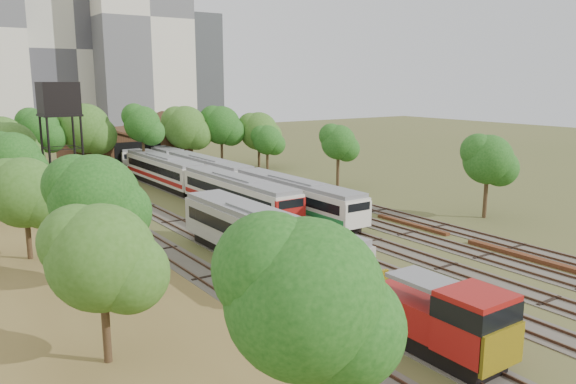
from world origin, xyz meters
TOP-DOWN VIEW (x-y plane):
  - ground at (0.00, 0.00)m, footprint 240.00×240.00m
  - dry_grass_patch at (-18.00, 8.00)m, footprint 14.00×60.00m
  - tracks at (-0.67, 25.00)m, footprint 24.60×80.00m
  - railcar_red_set at (-2.00, 32.74)m, footprint 2.88×34.58m
  - railcar_green_set at (2.00, 37.94)m, footprint 2.75×52.08m
  - railcar_rear at (-2.00, 59.99)m, footprint 2.70×16.08m
  - shunter_locomotive at (-8.00, -4.79)m, footprint 2.73×8.10m
  - old_grey_coach at (-8.00, 10.09)m, footprint 3.05×18.00m
  - water_tower at (-14.29, 36.33)m, footprint 3.51×3.51m
  - rail_pile_near at (8.00, 1.34)m, footprint 0.60×9.03m
  - rail_pile_far at (8.20, 12.06)m, footprint 0.49×7.80m
  - maintenance_shed at (-1.00, 57.98)m, footprint 16.45×11.55m
  - tree_band_left at (-19.02, 18.22)m, footprint 7.36×53.85m
  - tree_band_far at (-0.59, 50.03)m, footprint 37.93×9.52m
  - tree_band_right at (15.09, 26.71)m, footprint 5.64×39.08m
  - tower_centre at (2.00, 100.00)m, footprint 20.00×18.00m
  - tower_right at (14.00, 92.00)m, footprint 18.00×16.00m
  - tower_far_right at (34.00, 110.00)m, footprint 12.00×12.00m

SIDE VIEW (x-z plane):
  - ground at x=0.00m, z-range 0.00..0.00m
  - dry_grass_patch at x=-18.00m, z-range 0.00..0.04m
  - tracks at x=-0.67m, z-range -0.05..0.14m
  - rail_pile_far at x=8.20m, z-range 0.00..0.25m
  - rail_pile_near at x=8.00m, z-range 0.00..0.30m
  - shunter_locomotive at x=-8.00m, z-range -0.07..3.50m
  - railcar_rear at x=-2.00m, z-range 0.10..3.43m
  - railcar_green_set at x=2.00m, z-range 0.10..3.50m
  - railcar_red_set at x=-2.00m, z-range 0.10..3.66m
  - old_grey_coach at x=-8.00m, z-range 0.17..3.94m
  - maintenance_shed at x=-1.00m, z-range -0.87..6.70m
  - tree_band_right at x=15.09m, z-range 1.15..8.71m
  - tree_band_left at x=-19.02m, z-range 1.14..9.66m
  - tree_band_far at x=-0.59m, z-range 1.33..10.81m
  - water_tower at x=-14.29m, z-range 4.16..16.27m
  - tower_far_right at x=34.00m, z-range 0.00..28.00m
  - tower_centre at x=2.00m, z-range 0.00..36.00m
  - tower_right at x=14.00m, z-range 0.00..48.00m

